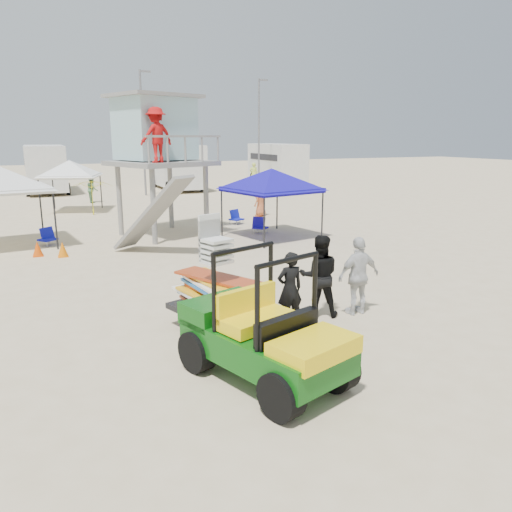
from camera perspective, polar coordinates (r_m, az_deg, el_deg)
name	(u,v)px	position (r m, az deg, el deg)	size (l,w,h in m)	color
ground	(301,372)	(8.62, 5.16, -13.09)	(140.00, 140.00, 0.00)	beige
utility_cart	(264,324)	(7.91, 0.93, -7.80)	(2.17, 3.05, 2.10)	#0C4F0E
surf_trailer	(215,290)	(10.00, -4.65, -3.94)	(1.76, 2.44, 2.11)	black
man_left	(290,289)	(10.33, 3.88, -3.77)	(0.57, 0.38, 1.57)	black
man_mid	(319,276)	(10.91, 7.24, -2.27)	(0.88, 0.68, 1.81)	black
man_right	(359,276)	(11.17, 11.64, -2.24)	(1.02, 0.43, 1.74)	silver
lifeguard_tower	(157,134)	(20.07, -11.30, 13.51)	(4.25, 4.25, 5.29)	gray
canopy_blue	(272,172)	(19.20, 1.78, 9.54)	(3.49, 3.49, 3.07)	black
canopy_white_c	(69,163)	(27.83, -20.56, 9.91)	(3.34, 3.34, 3.06)	black
umbrella_b	(93,197)	(26.41, -18.11, 6.40)	(1.93, 1.97, 1.77)	yellow
cone_near	(38,249)	(17.92, -23.69, 0.76)	(0.34, 0.34, 0.50)	#DE4907
cone_far	(63,249)	(17.53, -21.23, 0.72)	(0.34, 0.34, 0.50)	orange
beach_chair_a	(47,236)	(19.64, -22.74, 2.07)	(0.73, 0.84, 0.64)	#0F13AA
beach_chair_b	(236,217)	(22.59, -2.36, 4.49)	(0.71, 0.79, 0.64)	#0F17A4
beach_chair_c	(259,225)	(20.50, 0.38, 3.57)	(0.73, 0.87, 0.64)	#190FA3
rv_mid_left	(45,167)	(38.27, -22.95, 9.39)	(2.65, 6.50, 3.25)	silver
rv_mid_right	(177,165)	(38.04, -9.04, 10.25)	(2.64, 7.00, 3.25)	silver
rv_far_right	(277,162)	(42.62, 2.39, 10.74)	(2.64, 6.60, 3.25)	silver
light_pole_left	(143,134)	(34.39, -12.80, 13.43)	(0.14, 0.14, 8.00)	slate
light_pole_right	(259,134)	(38.59, 0.33, 13.73)	(0.14, 0.14, 8.00)	slate
distant_beachgoers	(103,194)	(28.15, -17.06, 6.84)	(20.67, 15.46, 1.83)	#BA5E35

